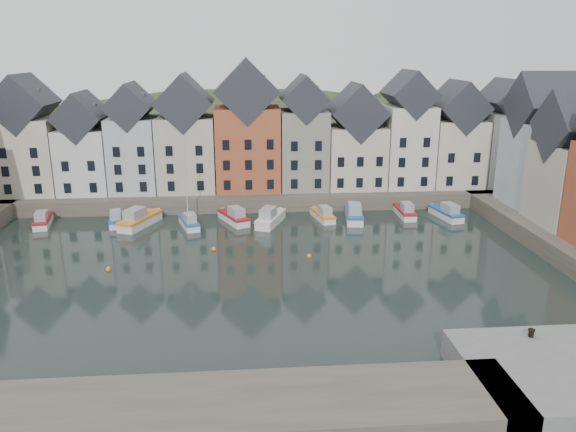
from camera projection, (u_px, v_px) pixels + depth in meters
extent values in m
plane|color=black|center=(252.00, 278.00, 53.03)|extent=(260.00, 260.00, 0.00)
cube|color=#484137|center=(248.00, 191.00, 81.40)|extent=(90.00, 16.00, 2.00)
cube|color=#484137|center=(79.00, 422.00, 30.95)|extent=(50.00, 6.00, 2.00)
ellipsoid|color=#253118|center=(248.00, 252.00, 111.66)|extent=(153.60, 70.40, 64.00)
sphere|color=black|center=(166.00, 121.00, 98.12)|extent=(5.77, 5.77, 5.77)
sphere|color=black|center=(371.00, 116.00, 110.68)|extent=(5.27, 5.27, 5.27)
sphere|color=black|center=(416.00, 121.00, 105.03)|extent=(5.07, 5.07, 5.07)
sphere|color=black|center=(322.00, 122.00, 104.64)|extent=(5.01, 5.01, 5.01)
sphere|color=black|center=(39.00, 130.00, 102.31)|extent=(3.94, 3.94, 3.94)
sphere|color=black|center=(389.00, 117.00, 110.49)|extent=(5.21, 5.21, 5.21)
sphere|color=black|center=(256.00, 117.00, 106.84)|extent=(5.45, 5.45, 5.45)
sphere|color=black|center=(458.00, 129.00, 100.07)|extent=(4.49, 4.49, 4.49)
cube|color=beige|center=(31.00, 156.00, 75.51)|extent=(7.67, 8.00, 10.07)
cube|color=#202228|center=(24.00, 103.00, 73.53)|extent=(7.67, 8.16, 7.67)
cube|color=silver|center=(86.00, 160.00, 76.28)|extent=(6.56, 8.00, 8.61)
cube|color=#202228|center=(82.00, 116.00, 74.59)|extent=(6.56, 8.16, 6.56)
cube|color=#ABB4BD|center=(135.00, 154.00, 76.59)|extent=(6.20, 8.00, 10.02)
cube|color=#202228|center=(131.00, 106.00, 74.72)|extent=(6.20, 8.16, 6.20)
cube|color=#B4AB98|center=(187.00, 153.00, 77.13)|extent=(7.70, 8.00, 10.08)
cube|color=#202228|center=(185.00, 102.00, 75.15)|extent=(7.70, 8.16, 7.70)
cube|color=#A24C2E|center=(248.00, 148.00, 77.60)|extent=(8.69, 8.00, 11.28)
cube|color=#202228|center=(247.00, 91.00, 75.38)|extent=(8.69, 8.16, 8.69)
cube|color=gray|center=(303.00, 149.00, 78.27)|extent=(6.43, 8.00, 10.78)
cube|color=#202228|center=(304.00, 98.00, 76.28)|extent=(6.43, 8.16, 6.43)
cube|color=beige|center=(354.00, 156.00, 79.16)|extent=(7.88, 8.00, 8.56)
cube|color=#202228|center=(356.00, 112.00, 77.38)|extent=(7.88, 8.16, 7.88)
cube|color=beige|center=(406.00, 146.00, 79.34)|extent=(6.50, 8.00, 11.27)
cube|color=#202228|center=(409.00, 94.00, 77.28)|extent=(6.50, 8.16, 6.50)
cube|color=beige|center=(454.00, 152.00, 80.16)|extent=(7.23, 8.00, 9.32)
cube|color=#202228|center=(457.00, 106.00, 78.33)|extent=(7.23, 8.16, 7.23)
cube|color=silver|center=(500.00, 148.00, 80.55)|extent=(6.18, 8.00, 10.32)
cube|color=#202228|center=(505.00, 101.00, 78.65)|extent=(6.18, 8.16, 6.18)
cube|color=#ABB4BD|center=(540.00, 164.00, 69.31)|extent=(7.47, 8.00, 10.38)
cube|color=#202228|center=(548.00, 105.00, 67.27)|extent=(7.62, 8.00, 8.00)
cube|color=#B4AB98|center=(576.00, 185.00, 61.87)|extent=(8.14, 8.00, 8.89)
sphere|color=orange|center=(214.00, 249.00, 60.32)|extent=(0.50, 0.50, 0.50)
sphere|color=orange|center=(309.00, 256.00, 58.23)|extent=(0.50, 0.50, 0.50)
sphere|color=orange|center=(108.00, 269.00, 54.76)|extent=(0.50, 0.50, 0.50)
cube|color=silver|center=(43.00, 223.00, 68.91)|extent=(2.55, 5.63, 1.00)
cube|color=maroon|center=(43.00, 218.00, 68.76)|extent=(2.66, 5.75, 0.23)
cube|color=#919798|center=(41.00, 216.00, 67.85)|extent=(1.63, 2.36, 1.09)
cube|color=silver|center=(117.00, 221.00, 69.45)|extent=(2.59, 5.59, 0.99)
cube|color=#1F5492|center=(116.00, 217.00, 69.30)|extent=(2.70, 5.71, 0.22)
cube|color=#919798|center=(116.00, 215.00, 68.40)|extent=(1.63, 2.35, 1.08)
cube|color=silver|center=(140.00, 223.00, 68.64)|extent=(4.56, 7.13, 1.26)
cube|color=orange|center=(140.00, 217.00, 68.44)|extent=(4.71, 7.30, 0.29)
cube|color=#919798|center=(135.00, 214.00, 67.31)|extent=(2.54, 3.15, 1.37)
cube|color=silver|center=(189.00, 224.00, 68.30)|extent=(3.01, 5.46, 0.96)
cube|color=#1F5492|center=(189.00, 220.00, 68.15)|extent=(3.12, 5.59, 0.22)
cube|color=#919798|center=(190.00, 218.00, 67.30)|extent=(1.77, 2.36, 1.05)
cylinder|color=silver|center=(186.00, 184.00, 67.36)|extent=(0.12, 0.12, 9.59)
cube|color=silver|center=(234.00, 219.00, 70.12)|extent=(4.11, 6.17, 1.09)
cube|color=maroon|center=(233.00, 215.00, 69.95)|extent=(4.25, 6.32, 0.25)
cube|color=#919798|center=(236.00, 212.00, 69.03)|extent=(2.26, 2.75, 1.19)
cube|color=silver|center=(271.00, 221.00, 69.47)|extent=(4.11, 6.72, 1.18)
cube|color=silver|center=(271.00, 216.00, 69.29)|extent=(4.26, 6.88, 0.27)
cube|color=#919798|center=(268.00, 213.00, 68.21)|extent=(2.33, 2.95, 1.29)
cube|color=silver|center=(323.00, 217.00, 71.32)|extent=(2.64, 5.53, 0.97)
cube|color=orange|center=(323.00, 213.00, 71.17)|extent=(2.75, 5.65, 0.22)
cube|color=#919798|center=(325.00, 211.00, 70.28)|extent=(1.65, 2.33, 1.06)
cube|color=silver|center=(354.00, 217.00, 71.12)|extent=(2.82, 6.76, 1.20)
cube|color=#1F5492|center=(354.00, 212.00, 70.93)|extent=(2.94, 6.90, 0.27)
cube|color=#919798|center=(355.00, 209.00, 69.81)|extent=(1.86, 2.80, 1.31)
cube|color=silver|center=(405.00, 214.00, 72.66)|extent=(1.72, 5.55, 1.01)
cube|color=maroon|center=(405.00, 210.00, 72.50)|extent=(1.82, 5.66, 0.23)
cube|color=#919798|center=(407.00, 207.00, 71.55)|extent=(1.32, 2.23, 1.11)
cube|color=silver|center=(446.00, 215.00, 71.95)|extent=(2.86, 6.11, 1.08)
cube|color=#1F5492|center=(446.00, 211.00, 71.79)|extent=(2.97, 6.24, 0.24)
cube|color=#919798|center=(450.00, 208.00, 70.81)|extent=(1.80, 2.57, 1.18)
cylinder|color=black|center=(531.00, 333.00, 38.07)|extent=(0.36, 0.36, 0.50)
cylinder|color=black|center=(532.00, 330.00, 37.99)|extent=(0.48, 0.48, 0.08)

